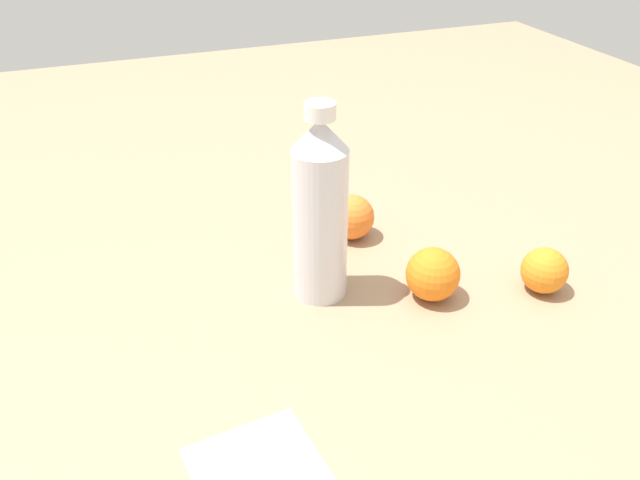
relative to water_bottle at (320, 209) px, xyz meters
The scene contains 5 objects.
ground_plane 0.13m from the water_bottle, 157.86° to the left, with size 2.40×2.40×0.00m, color #9E7F60.
water_bottle is the anchor object (origin of this frame).
orange_0 0.17m from the water_bottle, 25.89° to the right, with size 0.07×0.07×0.07m, color orange.
orange_1 0.31m from the water_bottle, 20.35° to the right, with size 0.06×0.06×0.06m, color orange.
orange_2 0.17m from the water_bottle, 50.52° to the left, with size 0.07×0.07×0.07m, color orange.
Camera 1 is at (-0.23, -0.68, 0.52)m, focal length 36.77 mm.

